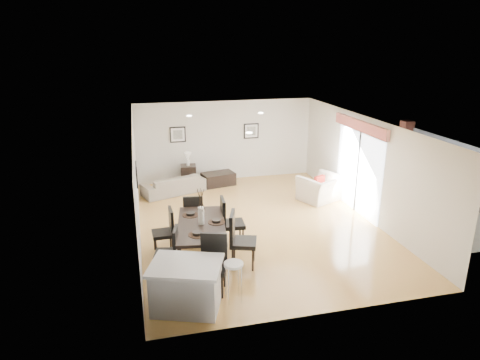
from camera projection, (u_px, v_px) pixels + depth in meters
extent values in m
plane|color=tan|center=(257.00, 224.00, 11.24)|extent=(8.00, 8.00, 0.00)
cube|color=silver|center=(225.00, 141.00, 14.51)|extent=(6.00, 0.04, 2.70)
cube|color=silver|center=(324.00, 245.00, 7.13)|extent=(6.00, 0.04, 2.70)
cube|color=silver|center=(136.00, 184.00, 10.14)|extent=(0.04, 8.00, 2.70)
cube|color=silver|center=(365.00, 167.00, 11.49)|extent=(0.04, 8.00, 2.70)
cube|color=white|center=(258.00, 122.00, 10.40)|extent=(6.00, 8.00, 0.02)
imported|color=gray|center=(173.00, 185.00, 13.42)|extent=(2.10, 1.39, 0.57)
imported|color=silver|center=(321.00, 188.00, 12.80)|extent=(1.50, 1.42, 0.76)
imported|color=#315524|center=(442.00, 195.00, 12.44)|extent=(0.65, 0.60, 0.61)
imported|color=#315524|center=(416.00, 177.00, 14.03)|extent=(0.44, 0.44, 0.64)
cube|color=black|center=(201.00, 225.00, 9.21)|extent=(1.30, 2.15, 0.07)
cylinder|color=black|center=(180.00, 265.00, 8.42)|extent=(0.08, 0.08, 0.77)
cylinder|color=black|center=(183.00, 226.00, 10.20)|extent=(0.08, 0.08, 0.77)
cylinder|color=black|center=(224.00, 263.00, 8.49)|extent=(0.08, 0.08, 0.77)
cylinder|color=black|center=(220.00, 224.00, 10.27)|extent=(0.08, 0.08, 0.77)
cube|color=black|center=(166.00, 254.00, 8.67)|extent=(0.56, 0.56, 0.08)
cube|color=black|center=(176.00, 241.00, 8.58)|extent=(0.16, 0.47, 0.56)
cylinder|color=black|center=(159.00, 261.00, 8.92)|extent=(0.04, 0.04, 0.43)
cylinder|color=black|center=(177.00, 261.00, 8.93)|extent=(0.04, 0.04, 0.43)
cylinder|color=black|center=(157.00, 270.00, 8.57)|extent=(0.04, 0.04, 0.43)
cylinder|color=black|center=(175.00, 270.00, 8.58)|extent=(0.04, 0.04, 0.43)
cube|color=black|center=(163.00, 234.00, 9.60)|extent=(0.49, 0.49, 0.08)
cube|color=black|center=(171.00, 221.00, 9.57)|extent=(0.08, 0.47, 0.56)
cylinder|color=black|center=(155.00, 241.00, 9.80)|extent=(0.04, 0.04, 0.43)
cylinder|color=black|center=(170.00, 239.00, 9.90)|extent=(0.04, 0.04, 0.43)
cylinder|color=black|center=(156.00, 248.00, 9.47)|extent=(0.04, 0.04, 0.43)
cylinder|color=black|center=(173.00, 246.00, 9.57)|extent=(0.04, 0.04, 0.43)
cube|color=black|center=(243.00, 242.00, 9.01)|extent=(0.68, 0.68, 0.09)
cube|color=black|center=(232.00, 227.00, 8.92)|extent=(0.24, 0.54, 0.65)
cylinder|color=black|center=(253.00, 260.00, 8.89)|extent=(0.04, 0.04, 0.50)
cylinder|color=black|center=(232.00, 259.00, 8.92)|extent=(0.04, 0.04, 0.50)
cylinder|color=black|center=(254.00, 251.00, 9.29)|extent=(0.04, 0.04, 0.50)
cylinder|color=black|center=(234.00, 250.00, 9.32)|extent=(0.04, 0.04, 0.50)
cube|color=black|center=(233.00, 224.00, 9.95)|extent=(0.56, 0.56, 0.09)
cube|color=black|center=(223.00, 212.00, 9.81)|extent=(0.10, 0.53, 0.63)
cylinder|color=black|center=(243.00, 238.00, 9.88)|extent=(0.04, 0.04, 0.48)
cylinder|color=black|center=(225.00, 240.00, 9.81)|extent=(0.04, 0.04, 0.48)
cylinder|color=black|center=(240.00, 231.00, 10.26)|extent=(0.04, 0.04, 0.48)
cylinder|color=black|center=(223.00, 232.00, 10.20)|extent=(0.04, 0.04, 0.48)
cube|color=black|center=(213.00, 268.00, 8.06)|extent=(0.64, 0.64, 0.09)
cube|color=black|center=(214.00, 248.00, 8.17)|extent=(0.50, 0.22, 0.61)
cylinder|color=black|center=(201.00, 286.00, 7.98)|extent=(0.04, 0.04, 0.46)
cylinder|color=black|center=(204.00, 275.00, 8.35)|extent=(0.04, 0.04, 0.46)
cylinder|color=black|center=(222.00, 287.00, 7.95)|extent=(0.04, 0.04, 0.46)
cylinder|color=black|center=(225.00, 276.00, 8.32)|extent=(0.04, 0.04, 0.46)
cube|color=black|center=(193.00, 216.00, 10.56)|extent=(0.53, 0.53, 0.08)
cube|color=black|center=(193.00, 208.00, 10.27)|extent=(0.48, 0.12, 0.57)
cylinder|color=black|center=(201.00, 222.00, 10.83)|extent=(0.04, 0.04, 0.43)
cylinder|color=black|center=(201.00, 228.00, 10.48)|extent=(0.04, 0.04, 0.43)
cylinder|color=black|center=(186.00, 223.00, 10.80)|extent=(0.04, 0.04, 0.43)
cylinder|color=black|center=(186.00, 229.00, 10.45)|extent=(0.04, 0.04, 0.43)
cylinder|color=white|center=(201.00, 215.00, 9.14)|extent=(0.13, 0.13, 0.39)
cylinder|color=black|center=(216.00, 222.00, 9.28)|extent=(0.37, 0.37, 0.01)
cylinder|color=black|center=(216.00, 221.00, 9.27)|extent=(0.20, 0.20, 0.06)
cylinder|color=black|center=(191.00, 215.00, 9.65)|extent=(0.37, 0.37, 0.01)
cylinder|color=black|center=(191.00, 214.00, 9.64)|extent=(0.20, 0.20, 0.06)
cylinder|color=black|center=(197.00, 234.00, 8.68)|extent=(0.37, 0.37, 0.01)
cylinder|color=black|center=(197.00, 233.00, 8.67)|extent=(0.20, 0.20, 0.06)
cube|color=black|center=(218.00, 179.00, 14.21)|extent=(1.15, 0.83, 0.42)
cube|color=black|center=(189.00, 175.00, 14.20)|extent=(0.55, 0.55, 0.67)
cylinder|color=white|center=(188.00, 163.00, 14.07)|extent=(0.10, 0.10, 0.19)
cone|color=#EFE5CF|center=(188.00, 156.00, 14.00)|extent=(0.23, 0.23, 0.25)
cube|color=maroon|center=(319.00, 182.00, 12.60)|extent=(0.38, 0.27, 0.37)
cube|color=silver|center=(187.00, 287.00, 7.63)|extent=(1.37, 1.20, 0.82)
cube|color=silver|center=(186.00, 265.00, 7.49)|extent=(1.50, 1.32, 0.06)
cylinder|color=silver|center=(234.00, 264.00, 7.71)|extent=(0.36, 0.36, 0.05)
cylinder|color=silver|center=(239.00, 278.00, 7.97)|extent=(0.03, 0.03, 0.75)
cylinder|color=silver|center=(226.00, 280.00, 7.92)|extent=(0.03, 0.03, 0.75)
cylinder|color=silver|center=(229.00, 287.00, 7.70)|extent=(0.03, 0.03, 0.75)
cylinder|color=silver|center=(242.00, 285.00, 7.75)|extent=(0.03, 0.03, 0.75)
cube|color=black|center=(178.00, 135.00, 14.03)|extent=(0.52, 0.03, 0.52)
cube|color=white|center=(178.00, 135.00, 14.03)|extent=(0.44, 0.04, 0.44)
cube|color=#575752|center=(178.00, 135.00, 14.03)|extent=(0.30, 0.04, 0.30)
cube|color=black|center=(251.00, 131.00, 14.59)|extent=(0.52, 0.03, 0.52)
cube|color=white|center=(251.00, 131.00, 14.59)|extent=(0.44, 0.04, 0.44)
cube|color=#575752|center=(251.00, 131.00, 14.59)|extent=(0.30, 0.04, 0.30)
cube|color=black|center=(137.00, 174.00, 9.87)|extent=(0.03, 0.52, 0.52)
cube|color=white|center=(137.00, 174.00, 9.87)|extent=(0.04, 0.44, 0.44)
cube|color=#575752|center=(137.00, 174.00, 9.87)|extent=(0.04, 0.30, 0.30)
cube|color=white|center=(358.00, 172.00, 11.84)|extent=(0.02, 2.40, 2.25)
cube|color=black|center=(357.00, 172.00, 11.83)|extent=(0.03, 0.05, 2.25)
cube|color=black|center=(361.00, 131.00, 11.47)|extent=(0.03, 2.50, 0.05)
cube|color=maroon|center=(360.00, 126.00, 11.41)|extent=(0.10, 2.70, 0.28)
plane|color=gray|center=(417.00, 204.00, 12.64)|extent=(6.00, 6.00, 0.00)
cube|color=#313133|center=(456.00, 172.00, 12.63)|extent=(0.08, 5.50, 1.80)
cube|color=brown|center=(404.00, 150.00, 14.78)|extent=(0.35, 0.35, 2.00)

